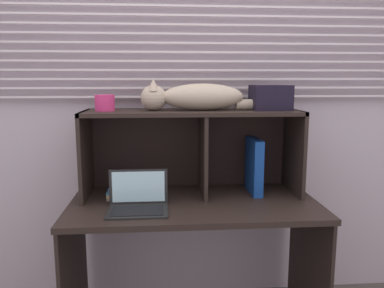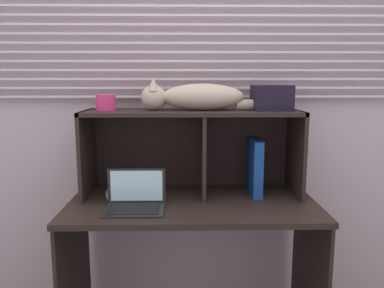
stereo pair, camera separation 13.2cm
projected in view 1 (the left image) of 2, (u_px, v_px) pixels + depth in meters
name	position (u px, v px, depth m)	size (l,w,h in m)	color
back_panel_with_blinds	(189.00, 101.00, 2.37)	(4.40, 0.08, 2.50)	#B9AAB4
desk	(194.00, 227.00, 2.12)	(1.34, 0.67, 0.74)	black
hutch_shelf_unit	(193.00, 136.00, 2.21)	(1.21, 0.37, 0.48)	black
cat	(196.00, 97.00, 2.14)	(0.81, 0.17, 0.17)	#B8A68E
laptop	(138.00, 202.00, 1.95)	(0.30, 0.22, 0.19)	black
binder_upright	(254.00, 166.00, 2.23)	(0.05, 0.25, 0.32)	navy
book_stack	(126.00, 190.00, 2.20)	(0.19, 0.23, 0.06)	gray
small_basket	(105.00, 103.00, 2.11)	(0.11, 0.11, 0.09)	#D53271
storage_box	(270.00, 97.00, 2.17)	(0.21, 0.20, 0.14)	black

